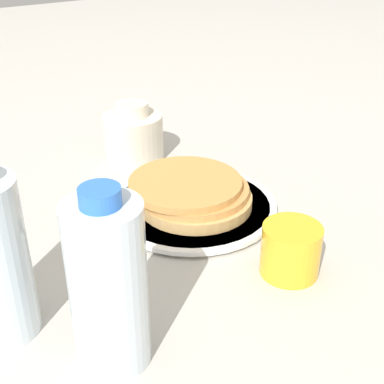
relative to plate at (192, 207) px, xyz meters
The scene contains 6 objects.
ground_plane 0.03m from the plate, 116.67° to the left, with size 4.00×4.00×0.00m, color #BCB7AD.
plate is the anchor object (origin of this frame).
pancake_stack 0.03m from the plate, 19.85° to the left, with size 0.19×0.19×0.04m.
juice_glass 0.20m from the plate, 95.72° to the left, with size 0.08×0.08×0.07m.
cream_jug 0.23m from the plate, 94.48° to the right, with size 0.11×0.11×0.11m.
water_bottle_near 0.33m from the plate, 41.76° to the left, with size 0.08×0.08×0.20m.
Camera 1 is at (0.41, 0.58, 0.43)m, focal length 50.00 mm.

